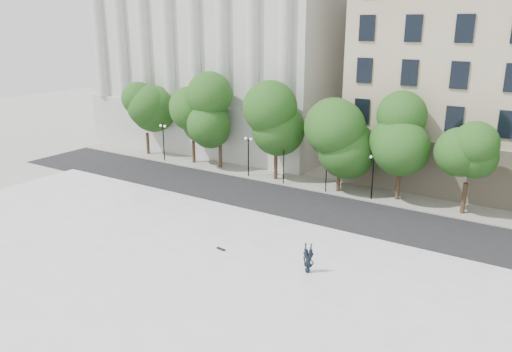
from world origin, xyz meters
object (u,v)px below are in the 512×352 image
(person_lying, at_px, (308,268))
(skateboard, at_px, (221,249))
(traffic_light_east, at_px, (327,154))
(traffic_light_west, at_px, (284,147))

(person_lying, height_order, skateboard, person_lying)
(traffic_light_east, relative_size, skateboard, 6.02)
(traffic_light_west, xyz_separation_m, traffic_light_east, (4.39, 0.00, -0.08))
(traffic_light_west, xyz_separation_m, person_lying, (10.31, -15.21, -3.01))
(traffic_light_west, height_order, skateboard, traffic_light_west)
(traffic_light_west, relative_size, person_lying, 2.29)
(traffic_light_east, relative_size, person_lying, 2.25)
(traffic_light_east, xyz_separation_m, person_lying, (5.92, -15.21, -2.93))
(traffic_light_east, height_order, skateboard, traffic_light_east)
(person_lying, bearing_deg, skateboard, 166.52)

